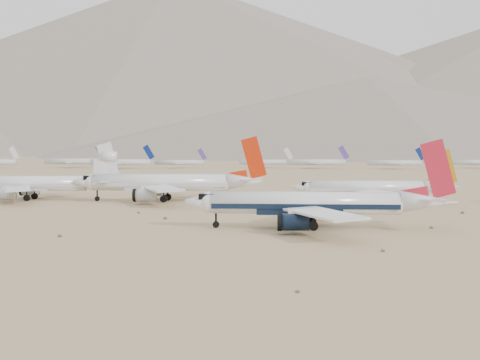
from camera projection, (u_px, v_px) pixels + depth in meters
The scene contains 8 objects.
ground at pixel (306, 228), 130.37m from camera, with size 7000.00×7000.00×0.00m, color #8D7552.
main_airliner at pixel (316, 204), 129.97m from camera, with size 49.67×48.51×17.53m.
row2_gold_tail at pixel (373, 188), 185.55m from camera, with size 42.83×41.89×15.25m.
row2_orange_tail at pixel (168, 183), 192.46m from camera, with size 52.93×51.78×18.88m.
row2_white_trijet at pixel (35, 183), 197.24m from camera, with size 48.68×47.57×17.25m.
distant_storage_row at pixel (330, 162), 461.35m from camera, with size 617.58×60.88×14.43m.
mountain_range at pixel (311, 79), 1758.35m from camera, with size 7354.00×3024.00×470.00m.
desert_scrub at pixel (362, 250), 101.53m from camera, with size 265.84×121.67×0.63m.
Camera 1 is at (-4.70, -130.26, 16.29)m, focal length 50.00 mm.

